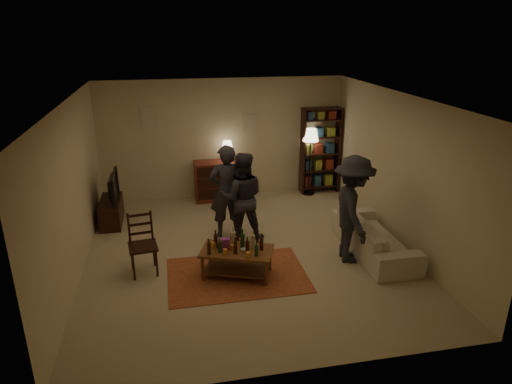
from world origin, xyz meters
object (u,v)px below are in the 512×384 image
object	(u,v)px
coffee_table	(237,253)
person_right	(242,198)
floor_lamp	(311,139)
tv_stand	(111,205)
dresser	(217,180)
dining_chair	(142,241)
person_by_sofa	(353,210)
bookshelf	(320,150)
sofa	(375,236)
person_left	(226,192)

from	to	relation	value
coffee_table	person_right	distance (m)	1.37
coffee_table	floor_lamp	size ratio (longest dim) A/B	0.80
tv_stand	dresser	bearing A→B (deg)	22.07
dining_chair	person_by_sofa	world-z (taller)	person_by_sofa
bookshelf	sofa	size ratio (longest dim) A/B	0.97
person_by_sofa	dresser	bearing A→B (deg)	37.95
dresser	coffee_table	bearing A→B (deg)	-91.76
dresser	person_right	xyz separation A→B (m)	(0.20, -2.18, 0.37)
dining_chair	tv_stand	xyz separation A→B (m)	(-0.69, 2.09, -0.15)
coffee_table	tv_stand	bearing A→B (deg)	130.40
floor_lamp	person_left	distance (m)	2.92
tv_stand	person_by_sofa	distance (m)	4.78
coffee_table	bookshelf	size ratio (longest dim) A/B	0.62
coffee_table	bookshelf	xyz separation A→B (m)	(2.54, 3.50, 0.63)
bookshelf	floor_lamp	size ratio (longest dim) A/B	1.28
floor_lamp	sofa	distance (m)	3.22
tv_stand	bookshelf	bearing A→B (deg)	11.80
tv_stand	floor_lamp	bearing A→B (deg)	10.92
tv_stand	person_left	world-z (taller)	person_left
coffee_table	dresser	world-z (taller)	dresser
dining_chair	dresser	size ratio (longest dim) A/B	0.75
person_right	dining_chair	bearing A→B (deg)	33.04
dresser	sofa	bearing A→B (deg)	-52.46
bookshelf	floor_lamp	xyz separation A→B (m)	(-0.28, -0.13, 0.29)
tv_stand	dining_chair	bearing A→B (deg)	-71.75
floor_lamp	person_by_sofa	xyz separation A→B (m)	(-0.28, -3.22, -0.41)
floor_lamp	tv_stand	bearing A→B (deg)	-169.08
sofa	person_by_sofa	size ratio (longest dim) A/B	1.14
tv_stand	bookshelf	world-z (taller)	bookshelf
dining_chair	tv_stand	world-z (taller)	tv_stand
dresser	person_right	distance (m)	2.22
tv_stand	sofa	xyz separation A→B (m)	(4.64, -2.20, -0.08)
bookshelf	person_left	size ratio (longest dim) A/B	1.13
tv_stand	person_right	xyz separation A→B (m)	(2.45, -1.26, 0.46)
coffee_table	person_by_sofa	bearing A→B (deg)	4.55
tv_stand	person_left	bearing A→B (deg)	-24.87
sofa	person_right	xyz separation A→B (m)	(-2.19, 0.94, 0.54)
floor_lamp	sofa	size ratio (longest dim) A/B	0.75
sofa	person_by_sofa	distance (m)	0.82
coffee_table	person_by_sofa	world-z (taller)	person_by_sofa
dresser	person_left	xyz separation A→B (m)	(-0.05, -1.93, 0.41)
sofa	person_left	xyz separation A→B (m)	(-2.44, 1.18, 0.58)
coffee_table	person_by_sofa	size ratio (longest dim) A/B	0.69
person_left	floor_lamp	bearing A→B (deg)	-140.08
dresser	floor_lamp	distance (m)	2.32
person_right	sofa	bearing A→B (deg)	164.76
coffee_table	person_right	xyz separation A→B (m)	(0.31, 1.26, 0.44)
bookshelf	person_left	xyz separation A→B (m)	(-2.49, -2.00, -0.15)
coffee_table	floor_lamp	distance (m)	4.16
floor_lamp	dresser	bearing A→B (deg)	178.31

